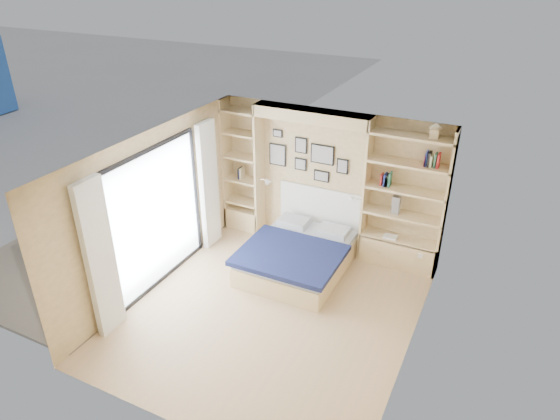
% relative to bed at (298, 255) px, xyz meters
% --- Properties ---
extents(ground, '(4.50, 4.50, 0.00)m').
position_rel_bed_xyz_m(ground, '(0.12, -1.22, -0.27)').
color(ground, tan).
rests_on(ground, ground).
extents(room_shell, '(4.50, 4.50, 4.50)m').
position_rel_bed_xyz_m(room_shell, '(-0.26, 0.30, 0.81)').
color(room_shell, '#DCBD85').
rests_on(room_shell, ground).
extents(bed, '(1.61, 2.02, 1.07)m').
position_rel_bed_xyz_m(bed, '(0.00, 0.00, 0.00)').
color(bed, beige).
rests_on(bed, ground).
extents(photo_gallery, '(1.48, 0.02, 0.82)m').
position_rel_bed_xyz_m(photo_gallery, '(-0.33, 1.00, 1.34)').
color(photo_gallery, black).
rests_on(photo_gallery, ground).
extents(reading_lamps, '(1.92, 0.12, 0.15)m').
position_rel_bed_xyz_m(reading_lamps, '(-0.18, 0.78, 0.84)').
color(reading_lamps, silver).
rests_on(reading_lamps, ground).
extents(shelf_decor, '(3.50, 0.23, 2.03)m').
position_rel_bed_xyz_m(shelf_decor, '(1.19, 0.85, 1.43)').
color(shelf_decor, '#A51E1E').
rests_on(shelf_decor, ground).
extents(deck, '(3.20, 4.00, 0.05)m').
position_rel_bed_xyz_m(deck, '(-3.48, -1.22, -0.27)').
color(deck, '#6C5F4F').
rests_on(deck, ground).
extents(deck_chair, '(0.63, 0.89, 0.82)m').
position_rel_bed_xyz_m(deck_chair, '(-2.74, -0.44, 0.12)').
color(deck_chair, tan).
rests_on(deck_chair, ground).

